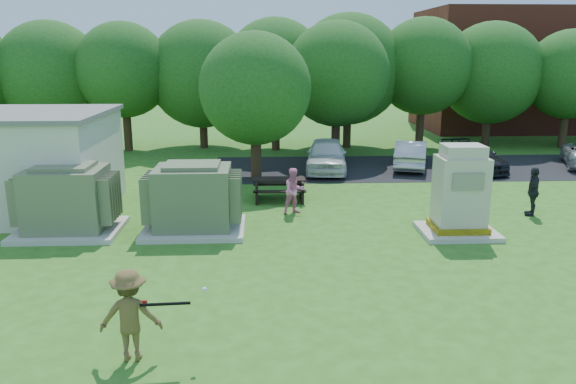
{
  "coord_description": "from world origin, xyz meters",
  "views": [
    {
      "loc": [
        -0.72,
        -11.74,
        5.27
      ],
      "look_at": [
        0.0,
        4.0,
        1.3
      ],
      "focal_mm": 35.0,
      "sensor_mm": 36.0,
      "label": 1
    }
  ],
  "objects_px": {
    "person_by_generator": "(478,211)",
    "person_walking_right": "(533,191)",
    "picnic_table": "(279,187)",
    "batter": "(130,315)",
    "person_at_picnic": "(294,191)",
    "car_white": "(326,155)",
    "transformer_right": "(193,200)",
    "generator_cabinet": "(460,196)",
    "transformer_left": "(67,201)",
    "car_silver_a": "(411,154)",
    "car_dark": "(474,157)"
  },
  "relations": [
    {
      "from": "batter",
      "to": "generator_cabinet",
      "type": "bearing_deg",
      "value": -143.97
    },
    {
      "from": "transformer_left",
      "to": "car_silver_a",
      "type": "height_order",
      "value": "transformer_left"
    },
    {
      "from": "transformer_right",
      "to": "person_walking_right",
      "type": "bearing_deg",
      "value": 6.12
    },
    {
      "from": "person_by_generator",
      "to": "person_at_picnic",
      "type": "xyz_separation_m",
      "value": [
        -5.23,
        2.54,
        0.03
      ]
    },
    {
      "from": "generator_cabinet",
      "to": "picnic_table",
      "type": "distance_m",
      "value": 6.65
    },
    {
      "from": "picnic_table",
      "to": "car_dark",
      "type": "height_order",
      "value": "car_dark"
    },
    {
      "from": "generator_cabinet",
      "to": "batter",
      "type": "bearing_deg",
      "value": -140.78
    },
    {
      "from": "person_at_picnic",
      "to": "transformer_left",
      "type": "bearing_deg",
      "value": 172.97
    },
    {
      "from": "batter",
      "to": "transformer_left",
      "type": "bearing_deg",
      "value": -67.7
    },
    {
      "from": "person_at_picnic",
      "to": "car_white",
      "type": "height_order",
      "value": "person_at_picnic"
    },
    {
      "from": "transformer_left",
      "to": "car_white",
      "type": "bearing_deg",
      "value": 44.28
    },
    {
      "from": "transformer_right",
      "to": "car_dark",
      "type": "bearing_deg",
      "value": 35.76
    },
    {
      "from": "person_at_picnic",
      "to": "person_walking_right",
      "type": "relative_size",
      "value": 0.96
    },
    {
      "from": "car_silver_a",
      "to": "person_at_picnic",
      "type": "bearing_deg",
      "value": 67.72
    },
    {
      "from": "batter",
      "to": "person_walking_right",
      "type": "bearing_deg",
      "value": -146.16
    },
    {
      "from": "person_by_generator",
      "to": "car_white",
      "type": "bearing_deg",
      "value": -27.0
    },
    {
      "from": "batter",
      "to": "car_dark",
      "type": "relative_size",
      "value": 0.41
    },
    {
      "from": "batter",
      "to": "car_dark",
      "type": "distance_m",
      "value": 19.66
    },
    {
      "from": "generator_cabinet",
      "to": "person_by_generator",
      "type": "xyz_separation_m",
      "value": [
        0.52,
        -0.15,
        -0.43
      ]
    },
    {
      "from": "transformer_left",
      "to": "generator_cabinet",
      "type": "distance_m",
      "value": 11.53
    },
    {
      "from": "transformer_left",
      "to": "car_silver_a",
      "type": "xyz_separation_m",
      "value": [
        12.6,
        8.92,
        -0.32
      ]
    },
    {
      "from": "picnic_table",
      "to": "car_white",
      "type": "bearing_deg",
      "value": 65.33
    },
    {
      "from": "generator_cabinet",
      "to": "car_dark",
      "type": "relative_size",
      "value": 0.65
    },
    {
      "from": "picnic_table",
      "to": "person_by_generator",
      "type": "bearing_deg",
      "value": -37.15
    },
    {
      "from": "transformer_right",
      "to": "person_walking_right",
      "type": "height_order",
      "value": "transformer_right"
    },
    {
      "from": "generator_cabinet",
      "to": "car_white",
      "type": "relative_size",
      "value": 0.61
    },
    {
      "from": "generator_cabinet",
      "to": "car_white",
      "type": "bearing_deg",
      "value": 107.61
    },
    {
      "from": "transformer_left",
      "to": "generator_cabinet",
      "type": "xyz_separation_m",
      "value": [
        11.51,
        -0.67,
        0.2
      ]
    },
    {
      "from": "generator_cabinet",
      "to": "person_walking_right",
      "type": "xyz_separation_m",
      "value": [
        3.1,
        1.84,
        -0.36
      ]
    },
    {
      "from": "transformer_left",
      "to": "batter",
      "type": "xyz_separation_m",
      "value": [
        3.46,
        -7.25,
        -0.14
      ]
    },
    {
      "from": "transformer_right",
      "to": "person_walking_right",
      "type": "distance_m",
      "value": 10.97
    },
    {
      "from": "batter",
      "to": "person_walking_right",
      "type": "distance_m",
      "value": 13.97
    },
    {
      "from": "person_by_generator",
      "to": "person_walking_right",
      "type": "bearing_deg",
      "value": -99.58
    },
    {
      "from": "transformer_right",
      "to": "generator_cabinet",
      "type": "xyz_separation_m",
      "value": [
        7.81,
        -0.67,
        0.2
      ]
    },
    {
      "from": "transformer_left",
      "to": "picnic_table",
      "type": "distance_m",
      "value": 7.27
    },
    {
      "from": "batter",
      "to": "car_silver_a",
      "type": "xyz_separation_m",
      "value": [
        9.14,
        16.17,
        -0.19
      ]
    },
    {
      "from": "car_white",
      "to": "transformer_right",
      "type": "bearing_deg",
      "value": -113.66
    },
    {
      "from": "batter",
      "to": "person_by_generator",
      "type": "relative_size",
      "value": 1.13
    },
    {
      "from": "car_silver_a",
      "to": "batter",
      "type": "bearing_deg",
      "value": 77.04
    },
    {
      "from": "transformer_right",
      "to": "person_walking_right",
      "type": "relative_size",
      "value": 1.86
    },
    {
      "from": "transformer_left",
      "to": "picnic_table",
      "type": "bearing_deg",
      "value": 28.69
    },
    {
      "from": "transformer_right",
      "to": "picnic_table",
      "type": "distance_m",
      "value": 4.41
    },
    {
      "from": "generator_cabinet",
      "to": "picnic_table",
      "type": "relative_size",
      "value": 1.42
    },
    {
      "from": "picnic_table",
      "to": "batter",
      "type": "bearing_deg",
      "value": -105.16
    },
    {
      "from": "person_walking_right",
      "to": "car_white",
      "type": "xyz_separation_m",
      "value": [
        -5.98,
        7.25,
        -0.07
      ]
    },
    {
      "from": "picnic_table",
      "to": "person_by_generator",
      "type": "distance_m",
      "value": 7.12
    },
    {
      "from": "transformer_right",
      "to": "car_silver_a",
      "type": "distance_m",
      "value": 12.6
    },
    {
      "from": "generator_cabinet",
      "to": "picnic_table",
      "type": "xyz_separation_m",
      "value": [
        -5.15,
        4.15,
        -0.67
      ]
    },
    {
      "from": "car_dark",
      "to": "car_white",
      "type": "bearing_deg",
      "value": 172.15
    },
    {
      "from": "picnic_table",
      "to": "car_dark",
      "type": "xyz_separation_m",
      "value": [
        9.0,
        4.92,
        0.09
      ]
    }
  ]
}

